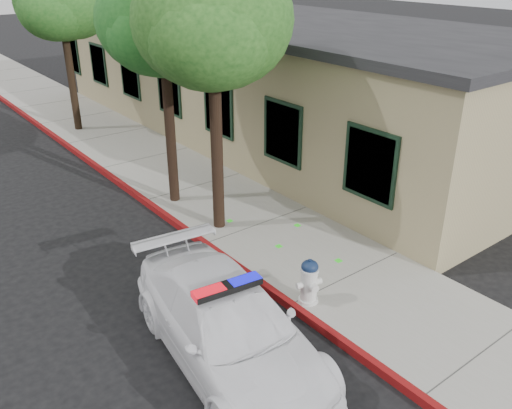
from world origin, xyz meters
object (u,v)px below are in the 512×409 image
Objects in this scene: clapboard_building at (267,77)px; street_tree_near at (213,27)px; police_car at (228,326)px; fire_hydrant at (309,281)px; street_tree_far at (62,6)px; street_tree_mid at (162,26)px.

clapboard_building is 3.33× the size of street_tree_near.
clapboard_building is at bearing 42.83° from street_tree_near.
fire_hydrant is (2.04, 0.24, -0.08)m from police_car.
fire_hydrant is 5.61m from street_tree_near.
street_tree_far is (0.30, 9.88, -0.27)m from street_tree_near.
street_tree_mid is at bearing 101.29° from fire_hydrant.
police_car is (-8.38, -9.37, -1.43)m from clapboard_building.
street_tree_near is at bearing -137.17° from clapboard_building.
street_tree_far is (0.39, 7.82, -0.11)m from street_tree_mid.
police_car is 0.85× the size of street_tree_far.
street_tree_mid is (0.35, 5.73, 4.06)m from fire_hydrant.
fire_hydrant is at bearing 14.24° from police_car.
street_tree_mid is 1.02× the size of street_tree_far.
street_tree_near reaches higher than police_car.
street_tree_mid is at bearing 75.72° from police_car.
police_car is 0.79× the size of street_tree_near.
street_tree_near is at bearing 97.84° from fire_hydrant.
street_tree_near is (0.45, 3.67, 4.21)m from fire_hydrant.
street_tree_near reaches higher than clapboard_building.
street_tree_mid is (-0.10, 2.06, -0.16)m from street_tree_near.
clapboard_building is at bearing -38.26° from street_tree_far.
street_tree_near reaches higher than fire_hydrant.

